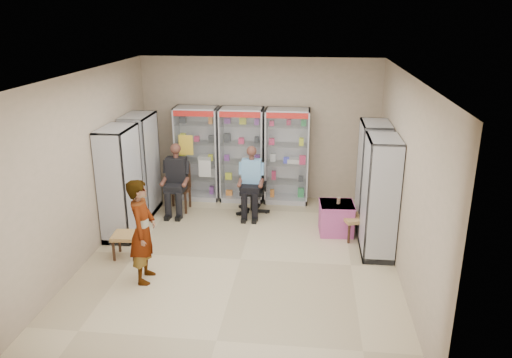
# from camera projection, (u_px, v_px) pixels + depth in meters

# --- Properties ---
(floor) EXTENTS (6.00, 6.00, 0.00)m
(floor) POSITION_uv_depth(u_px,v_px,m) (241.00, 259.00, 8.21)
(floor) COLOR tan
(floor) RESTS_ON ground
(room_shell) EXTENTS (5.02, 6.02, 3.01)m
(room_shell) POSITION_uv_depth(u_px,v_px,m) (239.00, 144.00, 7.58)
(room_shell) COLOR tan
(room_shell) RESTS_ON ground
(cabinet_back_left) EXTENTS (0.90, 0.50, 2.00)m
(cabinet_back_left) POSITION_uv_depth(u_px,v_px,m) (198.00, 154.00, 10.60)
(cabinet_back_left) COLOR #B9BBC1
(cabinet_back_left) RESTS_ON floor
(cabinet_back_mid) EXTENTS (0.90, 0.50, 2.00)m
(cabinet_back_mid) POSITION_uv_depth(u_px,v_px,m) (242.00, 155.00, 10.50)
(cabinet_back_mid) COLOR #B1B2B8
(cabinet_back_mid) RESTS_ON floor
(cabinet_back_right) EXTENTS (0.90, 0.50, 2.00)m
(cabinet_back_right) POSITION_uv_depth(u_px,v_px,m) (287.00, 156.00, 10.40)
(cabinet_back_right) COLOR #AAACB1
(cabinet_back_right) RESTS_ON floor
(cabinet_right_far) EXTENTS (0.90, 0.50, 2.00)m
(cabinet_right_far) POSITION_uv_depth(u_px,v_px,m) (372.00, 176.00, 9.16)
(cabinet_right_far) COLOR silver
(cabinet_right_far) RESTS_ON floor
(cabinet_right_near) EXTENTS (0.90, 0.50, 2.00)m
(cabinet_right_near) POSITION_uv_depth(u_px,v_px,m) (380.00, 197.00, 8.13)
(cabinet_right_near) COLOR silver
(cabinet_right_near) RESTS_ON floor
(cabinet_left_far) EXTENTS (0.90, 0.50, 2.00)m
(cabinet_left_far) POSITION_uv_depth(u_px,v_px,m) (141.00, 165.00, 9.82)
(cabinet_left_far) COLOR #A6A9AE
(cabinet_left_far) RESTS_ON floor
(cabinet_left_near) EXTENTS (0.90, 0.50, 2.00)m
(cabinet_left_near) POSITION_uv_depth(u_px,v_px,m) (120.00, 183.00, 8.78)
(cabinet_left_near) COLOR #AFB0B7
(cabinet_left_near) RESTS_ON floor
(wooden_chair) EXTENTS (0.42, 0.42, 0.94)m
(wooden_chair) POSITION_uv_depth(u_px,v_px,m) (179.00, 188.00, 10.10)
(wooden_chair) COLOR #321C13
(wooden_chair) RESTS_ON floor
(seated_customer) EXTENTS (0.44, 0.60, 1.34)m
(seated_customer) POSITION_uv_depth(u_px,v_px,m) (177.00, 180.00, 9.99)
(seated_customer) COLOR black
(seated_customer) RESTS_ON floor
(office_chair) EXTENTS (0.57, 0.57, 1.04)m
(office_chair) POSITION_uv_depth(u_px,v_px,m) (252.00, 188.00, 9.94)
(office_chair) COLOR black
(office_chair) RESTS_ON floor
(seated_shopkeeper) EXTENTS (0.44, 0.61, 1.32)m
(seated_shopkeeper) POSITION_uv_depth(u_px,v_px,m) (252.00, 183.00, 9.85)
(seated_shopkeeper) COLOR #679ECC
(seated_shopkeeper) RESTS_ON floor
(pink_trunk) EXTENTS (0.63, 0.61, 0.57)m
(pink_trunk) POSITION_uv_depth(u_px,v_px,m) (336.00, 218.00, 9.11)
(pink_trunk) COLOR #B3478A
(pink_trunk) RESTS_ON floor
(tea_glass) EXTENTS (0.07, 0.07, 0.11)m
(tea_glass) POSITION_uv_depth(u_px,v_px,m) (339.00, 201.00, 9.00)
(tea_glass) COLOR #572307
(tea_glass) RESTS_ON pink_trunk
(woven_stool_a) EXTENTS (0.53, 0.53, 0.41)m
(woven_stool_a) POSITION_uv_depth(u_px,v_px,m) (354.00, 227.00, 8.91)
(woven_stool_a) COLOR #AB7748
(woven_stool_a) RESTS_ON floor
(woven_stool_b) EXTENTS (0.44, 0.44, 0.41)m
(woven_stool_b) POSITION_uv_depth(u_px,v_px,m) (126.00, 245.00, 8.25)
(woven_stool_b) COLOR #B07F4A
(woven_stool_b) RESTS_ON floor
(standing_man) EXTENTS (0.43, 0.61, 1.60)m
(standing_man) POSITION_uv_depth(u_px,v_px,m) (143.00, 231.00, 7.35)
(standing_man) COLOR gray
(standing_man) RESTS_ON floor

